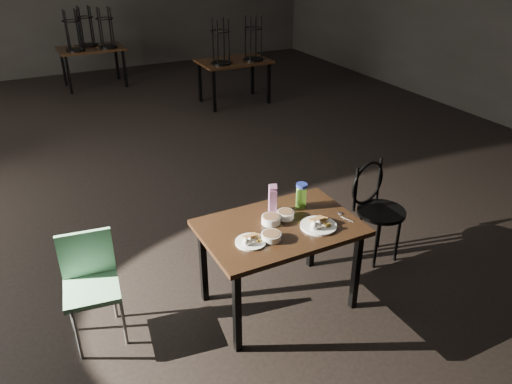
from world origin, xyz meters
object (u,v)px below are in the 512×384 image
main_table (280,234)px  water_bottle (301,195)px  juice_carton (273,199)px  bentwood_chair (376,203)px  school_chair (90,278)px

main_table → water_bottle: bearing=31.4°
juice_carton → water_bottle: 0.25m
juice_carton → water_bottle: (0.25, -0.03, -0.01)m
water_bottle → bentwood_chair: bearing=2.4°
main_table → juice_carton: juice_carton is taller
water_bottle → school_chair: water_bottle is taller
bentwood_chair → water_bottle: bearing=170.1°
water_bottle → school_chair: 1.73m
bentwood_chair → school_chair: 2.52m
water_bottle → bentwood_chair: 0.88m
main_table → bentwood_chair: 1.16m
juice_carton → water_bottle: size_ratio=1.21×
main_table → school_chair: 1.44m
juice_carton → bentwood_chair: 1.12m
main_table → bentwood_chair: size_ratio=1.31×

